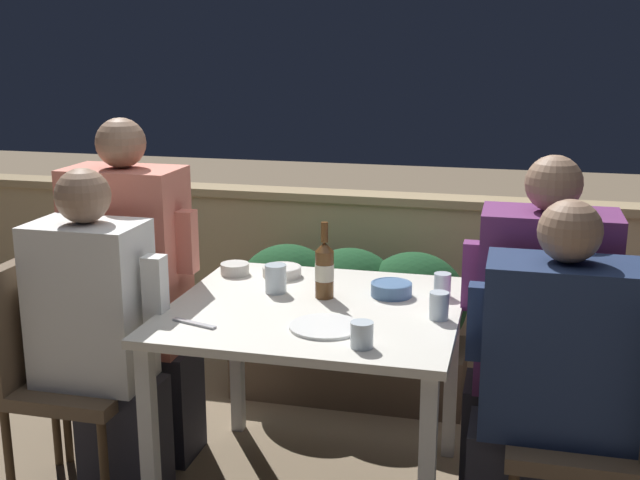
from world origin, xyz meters
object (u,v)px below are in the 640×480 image
at_px(beer_bottle, 324,269).
at_px(potted_plant, 123,306).
at_px(chair_left_near, 53,355).
at_px(person_navy_jumper, 546,389).
at_px(chair_left_far, 94,323).
at_px(chair_right_far, 591,371).
at_px(person_coral_top, 137,292).
at_px(chair_right_near, 613,413).
at_px(person_purple_stripe, 533,338).
at_px(person_white_polo, 102,339).

height_order(beer_bottle, potted_plant, beer_bottle).
bearing_deg(chair_left_near, person_navy_jumper, 0.08).
bearing_deg(chair_left_near, potted_plant, 101.39).
height_order(chair_left_far, chair_right_far, same).
relative_size(person_coral_top, chair_right_near, 1.53).
bearing_deg(beer_bottle, person_purple_stripe, 2.99).
bearing_deg(chair_left_far, person_purple_stripe, -0.60).
xyz_separation_m(chair_left_near, chair_right_near, (1.92, 0.00, 0.00)).
bearing_deg(person_purple_stripe, chair_left_near, -169.11).
xyz_separation_m(chair_left_far, person_coral_top, (0.20, 0.00, 0.15)).
relative_size(person_coral_top, person_purple_stripe, 1.07).
bearing_deg(beer_bottle, person_coral_top, 175.82).
bearing_deg(chair_left_far, person_coral_top, 0.00).
bearing_deg(potted_plant, chair_left_far, -74.28).
bearing_deg(person_white_polo, potted_plant, 113.57).
height_order(person_white_polo, potted_plant, person_white_polo).
bearing_deg(person_purple_stripe, chair_left_far, 179.40).
distance_m(person_coral_top, person_navy_jumper, 1.59).
bearing_deg(chair_right_near, person_white_polo, -179.92).
bearing_deg(person_white_polo, person_navy_jumper, 0.09).
relative_size(person_navy_jumper, beer_bottle, 4.29).
bearing_deg(chair_left_far, chair_left_near, -85.34).
xyz_separation_m(person_purple_stripe, potted_plant, (-1.85, 0.53, -0.21)).
height_order(person_white_polo, chair_right_near, person_white_polo).
xyz_separation_m(chair_right_near, beer_bottle, (-0.98, 0.28, 0.31)).
xyz_separation_m(person_white_polo, person_purple_stripe, (1.48, 0.32, 0.02)).
bearing_deg(person_navy_jumper, person_purple_stripe, 96.80).
distance_m(chair_right_far, potted_plant, 2.12).
height_order(chair_left_far, chair_right_near, same).
bearing_deg(chair_left_far, potted_plant, 105.72).
bearing_deg(person_navy_jumper, potted_plant, 155.78).
bearing_deg(beer_bottle, person_navy_jumper, -19.98).
xyz_separation_m(person_white_polo, person_navy_jumper, (1.52, 0.00, -0.02)).
xyz_separation_m(person_coral_top, potted_plant, (-0.34, 0.51, -0.26)).
bearing_deg(chair_right_near, person_coral_top, 169.05).
distance_m(chair_left_near, person_white_polo, 0.22).
bearing_deg(chair_left_far, person_white_polo, -56.24).
xyz_separation_m(chair_right_far, potted_plant, (-2.05, 0.53, -0.11)).
bearing_deg(person_navy_jumper, chair_right_near, 0.00).
relative_size(chair_left_near, potted_plant, 1.28).
height_order(chair_left_near, beer_bottle, beer_bottle).
distance_m(chair_left_far, person_navy_jumper, 1.78).
height_order(person_purple_stripe, potted_plant, person_purple_stripe).
height_order(person_coral_top, potted_plant, person_coral_top).
distance_m(person_navy_jumper, beer_bottle, 0.87).
bearing_deg(person_coral_top, person_purple_stripe, -0.68).
relative_size(person_purple_stripe, potted_plant, 1.84).
distance_m(chair_left_far, person_purple_stripe, 1.71).
height_order(chair_right_near, beer_bottle, beer_bottle).
bearing_deg(beer_bottle, chair_right_near, -16.10).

